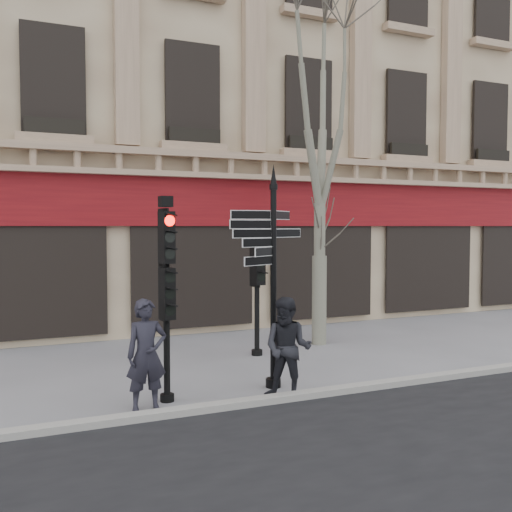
# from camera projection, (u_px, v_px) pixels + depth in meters

# --- Properties ---
(ground) EXTENTS (80.00, 80.00, 0.00)m
(ground) POSITION_uv_depth(u_px,v_px,m) (269.00, 378.00, 11.02)
(ground) COLOR slate
(ground) RESTS_ON ground
(kerb) EXTENTS (80.00, 0.25, 0.12)m
(kerb) POSITION_uv_depth(u_px,v_px,m) (304.00, 395.00, 9.73)
(kerb) COLOR gray
(kerb) RESTS_ON ground
(building) EXTENTS (28.00, 15.52, 18.00)m
(building) POSITION_uv_depth(u_px,v_px,m) (134.00, 69.00, 21.97)
(building) COLOR tan
(building) RESTS_ON ground
(fingerpost) EXTENTS (2.10, 2.10, 4.06)m
(fingerpost) POSITION_uv_depth(u_px,v_px,m) (273.00, 238.00, 10.29)
(fingerpost) COLOR black
(fingerpost) RESTS_ON ground
(traffic_signal_main) EXTENTS (0.42, 0.33, 3.44)m
(traffic_signal_main) POSITION_uv_depth(u_px,v_px,m) (166.00, 273.00, 9.46)
(traffic_signal_main) COLOR black
(traffic_signal_main) RESTS_ON ground
(traffic_signal_secondary) EXTENTS (0.46, 0.35, 2.62)m
(traffic_signal_secondary) POSITION_uv_depth(u_px,v_px,m) (257.00, 276.00, 12.92)
(traffic_signal_secondary) COLOR black
(traffic_signal_secondary) RESTS_ON ground
(plane_tree) EXTENTS (3.21, 3.21, 8.54)m
(plane_tree) POSITION_uv_depth(u_px,v_px,m) (320.00, 102.00, 13.93)
(plane_tree) COLOR gray
(plane_tree) RESTS_ON ground
(pedestrian_a) EXTENTS (0.66, 0.44, 1.79)m
(pedestrian_a) POSITION_uv_depth(u_px,v_px,m) (146.00, 355.00, 9.07)
(pedestrian_a) COLOR black
(pedestrian_a) RESTS_ON ground
(pedestrian_b) EXTENTS (1.07, 1.05, 1.74)m
(pedestrian_b) POSITION_uv_depth(u_px,v_px,m) (288.00, 348.00, 9.68)
(pedestrian_b) COLOR black
(pedestrian_b) RESTS_ON ground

